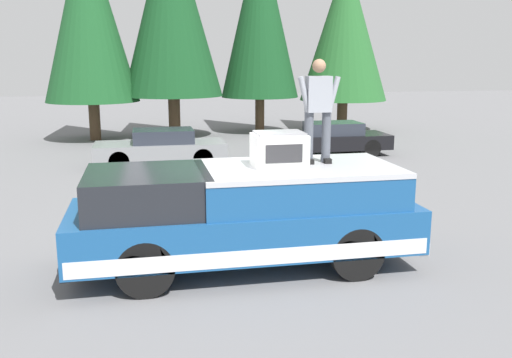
# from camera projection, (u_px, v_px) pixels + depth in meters

# --- Properties ---
(ground_plane) EXTENTS (90.00, 90.00, 0.00)m
(ground_plane) POSITION_uv_depth(u_px,v_px,m) (195.00, 259.00, 9.44)
(ground_plane) COLOR slate
(pickup_truck) EXTENTS (2.01, 5.54, 1.65)m
(pickup_truck) POSITION_uv_depth(u_px,v_px,m) (244.00, 215.00, 8.96)
(pickup_truck) COLOR navy
(pickup_truck) RESTS_ON ground
(compressor_unit) EXTENTS (0.65, 0.84, 0.56)m
(compressor_unit) POSITION_uv_depth(u_px,v_px,m) (279.00, 149.00, 8.86)
(compressor_unit) COLOR white
(compressor_unit) RESTS_ON pickup_truck
(person_on_truck_bed) EXTENTS (0.29, 0.72, 1.69)m
(person_on_truck_bed) POSITION_uv_depth(u_px,v_px,m) (318.00, 108.00, 9.06)
(person_on_truck_bed) COLOR #4C515B
(person_on_truck_bed) RESTS_ON pickup_truck
(parked_car_black) EXTENTS (1.64, 4.10, 1.16)m
(parked_car_black) POSITION_uv_depth(u_px,v_px,m) (331.00, 139.00, 19.61)
(parked_car_black) COLOR black
(parked_car_black) RESTS_ON ground
(parked_car_grey) EXTENTS (1.64, 4.10, 1.16)m
(parked_car_grey) POSITION_uv_depth(u_px,v_px,m) (161.00, 147.00, 17.67)
(parked_car_grey) COLOR gray
(parked_car_grey) RESTS_ON ground
(conifer_far_left) EXTENTS (4.03, 4.03, 7.94)m
(conifer_far_left) POSITION_uv_depth(u_px,v_px,m) (345.00, 29.00, 25.51)
(conifer_far_left) COLOR #4C3826
(conifer_far_left) RESTS_ON ground
(conifer_left) EXTENTS (3.51, 3.51, 9.09)m
(conifer_left) POSITION_uv_depth(u_px,v_px,m) (260.00, 13.00, 24.69)
(conifer_left) COLOR #4C3826
(conifer_left) RESTS_ON ground
(conifer_center_left) EXTENTS (4.19, 4.19, 9.36)m
(conifer_center_left) POSITION_uv_depth(u_px,v_px,m) (171.00, 4.00, 23.00)
(conifer_center_left) COLOR #4C3826
(conifer_center_left) RESTS_ON ground
(conifer_center_right) EXTENTS (3.80, 3.80, 8.77)m
(conifer_center_right) POSITION_uv_depth(u_px,v_px,m) (88.00, 12.00, 22.27)
(conifer_center_right) COLOR #4C3826
(conifer_center_right) RESTS_ON ground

